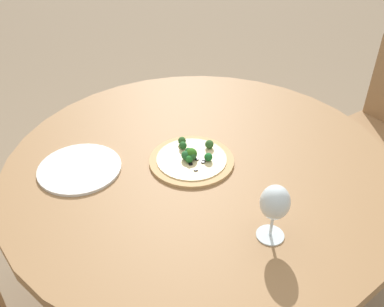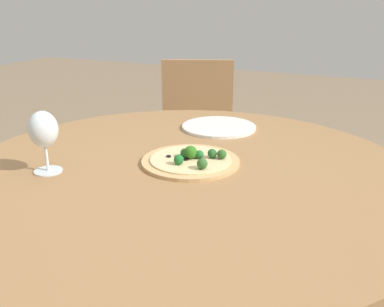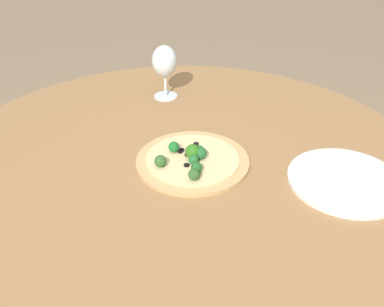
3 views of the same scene
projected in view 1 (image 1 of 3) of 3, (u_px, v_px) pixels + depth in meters
name	position (u px, v px, depth m)	size (l,w,h in m)	color
ground_plane	(199.00, 291.00, 1.85)	(12.00, 12.00, 0.00)	#847056
dining_table	(201.00, 173.00, 1.46)	(1.31, 1.31, 0.70)	olive
chair_2	(383.00, 128.00, 2.05)	(0.56, 0.56, 0.85)	#997047
pizza	(192.00, 158.00, 1.43)	(0.28, 0.28, 0.05)	tan
wine_glass	(275.00, 204.00, 1.09)	(0.08, 0.08, 0.17)	silver
plate_near	(80.00, 168.00, 1.40)	(0.27, 0.27, 0.01)	silver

